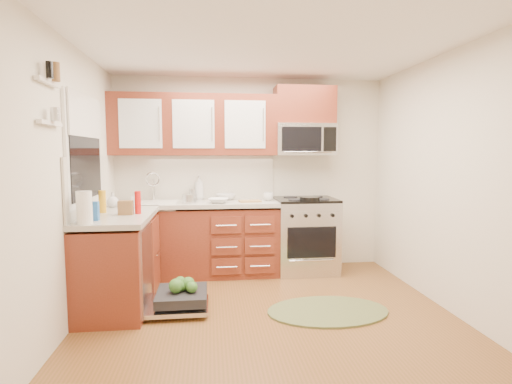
{
  "coord_description": "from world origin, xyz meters",
  "views": [
    {
      "loc": [
        -0.54,
        -3.52,
        1.53
      ],
      "look_at": [
        -0.03,
        0.85,
        1.1
      ],
      "focal_mm": 28.0,
      "sensor_mm": 36.0,
      "label": 1
    }
  ],
  "objects": [
    {
      "name": "wall_front",
      "position": [
        0.0,
        -1.75,
        1.25
      ],
      "size": [
        3.5,
        0.04,
        2.5
      ],
      "primitive_type": "cube",
      "color": "beige",
      "rests_on": "ground"
    },
    {
      "name": "cabinet_over_mw",
      "position": [
        0.68,
        1.57,
        2.13
      ],
      "size": [
        0.76,
        0.35,
        0.47
      ],
      "primitive_type": "cube",
      "color": "#5C2514",
      "rests_on": "ground"
    },
    {
      "name": "cutting_board",
      "position": [
        -0.05,
        1.35,
        0.93
      ],
      "size": [
        0.28,
        0.2,
        0.02
      ],
      "primitive_type": "cube",
      "rotation": [
        0.0,
        0.0,
        0.12
      ],
      "color": "#A17F49",
      "rests_on": "countertop_back"
    },
    {
      "name": "wall_left",
      "position": [
        -1.75,
        0.0,
        1.25
      ],
      "size": [
        0.04,
        3.5,
        2.5
      ],
      "primitive_type": "cube",
      "color": "beige",
      "rests_on": "ground"
    },
    {
      "name": "backsplash_back",
      "position": [
        -0.73,
        1.74,
        1.21
      ],
      "size": [
        2.05,
        0.02,
        0.57
      ],
      "primitive_type": "cube",
      "color": "beige",
      "rests_on": "ground"
    },
    {
      "name": "skillet",
      "position": [
        0.67,
        1.2,
        0.97
      ],
      "size": [
        0.26,
        0.26,
        0.05
      ],
      "primitive_type": "cylinder",
      "rotation": [
        0.0,
        0.0,
        -0.06
      ],
      "color": "black",
      "rests_on": "range"
    },
    {
      "name": "canister",
      "position": [
        -0.76,
        1.65,
        1.0
      ],
      "size": [
        0.12,
        0.12,
        0.15
      ],
      "primitive_type": "cylinder",
      "rotation": [
        0.0,
        0.0,
        0.39
      ],
      "color": "silver",
      "rests_on": "countertop_back"
    },
    {
      "name": "cup",
      "position": [
        0.2,
        1.46,
        0.98
      ],
      "size": [
        0.17,
        0.17,
        0.1
      ],
      "primitive_type": "imported",
      "rotation": [
        0.0,
        0.0,
        0.33
      ],
      "color": "#999999",
      "rests_on": "countertop_back"
    },
    {
      "name": "backsplash_left",
      "position": [
        -1.74,
        0.52,
        1.21
      ],
      "size": [
        0.02,
        1.25,
        0.57
      ],
      "primitive_type": "cube",
      "color": "beige",
      "rests_on": "ground"
    },
    {
      "name": "shelf_lower",
      "position": [
        -1.72,
        -0.35,
        1.75
      ],
      "size": [
        0.04,
        0.4,
        0.03
      ],
      "primitive_type": "cube",
      "color": "white",
      "rests_on": "ground"
    },
    {
      "name": "window_blind",
      "position": [
        -1.71,
        0.5,
        1.88
      ],
      "size": [
        0.02,
        0.96,
        0.4
      ],
      "primitive_type": "cube",
      "color": "white",
      "rests_on": "ground"
    },
    {
      "name": "paper_towel_roll",
      "position": [
        -1.6,
        -0.02,
        1.07
      ],
      "size": [
        0.14,
        0.14,
        0.28
      ],
      "primitive_type": "cylinder",
      "rotation": [
        0.0,
        0.0,
        -0.07
      ],
      "color": "white",
      "rests_on": "countertop_left"
    },
    {
      "name": "shelf_upper",
      "position": [
        -1.72,
        -0.35,
        2.05
      ],
      "size": [
        0.04,
        0.4,
        0.03
      ],
      "primitive_type": "cube",
      "color": "white",
      "rests_on": "ground"
    },
    {
      "name": "wooden_box",
      "position": [
        -1.36,
        0.47,
        0.99
      ],
      "size": [
        0.14,
        0.1,
        0.14
      ],
      "primitive_type": "cube",
      "rotation": [
        0.0,
        0.0,
        0.03
      ],
      "color": "brown",
      "rests_on": "countertop_left"
    },
    {
      "name": "soap_bottle_c",
      "position": [
        -1.62,
        1.05,
        1.01
      ],
      "size": [
        0.17,
        0.17,
        0.17
      ],
      "primitive_type": "imported",
      "rotation": [
        0.0,
        0.0,
        0.35
      ],
      "color": "#999999",
      "rests_on": "countertop_left"
    },
    {
      "name": "window",
      "position": [
        -1.74,
        0.5,
        1.55
      ],
      "size": [
        0.03,
        1.05,
        1.05
      ],
      "primitive_type": null,
      "color": "white",
      "rests_on": "ground"
    },
    {
      "name": "countertop_left",
      "position": [
        -1.44,
        0.53,
        0.9
      ],
      "size": [
        0.64,
        1.27,
        0.05
      ],
      "primitive_type": "cube",
      "color": "#B7B3A7",
      "rests_on": "base_cabinet_left"
    },
    {
      "name": "stock_pot",
      "position": [
        -0.79,
        1.33,
        0.98
      ],
      "size": [
        0.23,
        0.23,
        0.11
      ],
      "primitive_type": "cylinder",
      "rotation": [
        0.0,
        0.0,
        0.36
      ],
      "color": "silver",
      "rests_on": "countertop_back"
    },
    {
      "name": "base_cabinet_left",
      "position": [
        -1.45,
        0.52,
        0.42
      ],
      "size": [
        0.6,
        1.25,
        0.85
      ],
      "primitive_type": "cube",
      "color": "#5C2514",
      "rests_on": "ground"
    },
    {
      "name": "floor",
      "position": [
        0.0,
        0.0,
        0.0
      ],
      "size": [
        3.5,
        3.5,
        0.0
      ],
      "primitive_type": "plane",
      "color": "brown",
      "rests_on": "ground"
    },
    {
      "name": "blue_carton",
      "position": [
        -1.58,
        0.15,
        1.01
      ],
      "size": [
        0.11,
        0.06,
        0.17
      ],
      "primitive_type": "cube",
      "rotation": [
        0.0,
        0.0,
        -0.0
      ],
      "color": "#245FAC",
      "rests_on": "countertop_left"
    },
    {
      "name": "soap_bottle_b",
      "position": [
        -1.38,
        1.05,
        1.01
      ],
      "size": [
        0.09,
        0.1,
        0.17
      ],
      "primitive_type": "imported",
      "rotation": [
        0.0,
        0.0,
        0.22
      ],
      "color": "#999999",
      "rests_on": "countertop_left"
    },
    {
      "name": "upper_cabinets",
      "position": [
        -0.73,
        1.57,
        1.88
      ],
      "size": [
        2.05,
        0.35,
        0.75
      ],
      "primitive_type": null,
      "color": "#5C2514",
      "rests_on": "ground"
    },
    {
      "name": "dishwasher",
      "position": [
        -0.86,
        0.3,
        0.1
      ],
      "size": [
        0.7,
        0.6,
        0.2
      ],
      "primitive_type": null,
      "color": "silver",
      "rests_on": "ground"
    },
    {
      "name": "ceiling",
      "position": [
        0.0,
        0.0,
        2.5
      ],
      "size": [
        3.5,
        3.5,
        0.0
      ],
      "primitive_type": "plane",
      "rotation": [
        3.14,
        0.0,
        0.0
      ],
      "color": "white",
      "rests_on": "ground"
    },
    {
      "name": "red_bottle",
      "position": [
        -1.25,
        0.51,
        1.04
      ],
      "size": [
        0.07,
        0.07,
        0.23
      ],
      "primitive_type": "cylinder",
      "rotation": [
        0.0,
        0.0,
        -0.19
      ],
      "color": "red",
      "rests_on": "countertop_left"
    },
    {
      "name": "bowl_a",
      "position": [
        -0.44,
        1.28,
        0.95
      ],
      "size": [
        0.29,
        0.29,
        0.06
      ],
      "primitive_type": "imported",
      "rotation": [
        0.0,
        0.0,
        -0.23
      ],
      "color": "#999999",
      "rests_on": "countertop_back"
    },
    {
      "name": "sink",
      "position": [
        -1.25,
        1.42,
        0.8
      ],
      "size": [
        0.62,
        0.5,
        0.26
      ],
      "primitive_type": null,
      "color": "white",
      "rests_on": "ground"
    },
    {
      "name": "rug",
      "position": [
        0.58,
        0.08,
        0.01
      ],
      "size": [
        1.29,
        0.95,
        0.02
      ],
      "primitive_type": null,
      "rotation": [
        0.0,
        0.0,
        -0.17
      ],
      "color": "#546137",
      "rests_on": "ground"
    },
    {
      "name": "range",
      "position": [
        0.68,
        1.43,
        0.47
      ],
      "size": [
        0.76,
        0.64,
        0.95
      ],
      "primitive_type": null,
      "color": "silver",
      "rests_on": "ground"
    },
    {
      "name": "bowl_b",
      "position": [
        -0.34,
        1.6,
        0.96
      ],
      "size": [
        0.33,
        0.33,
        0.08
      ],
      "primitive_type": "imported",
      "rotation": [
        0.0,
        0.0,
        -0.4
      ],
      "color": "#999999",
      "rests_on": "countertop_back"
    },
    {
      "name": "microwave",
      "position": [
        0.68,
        1.55,
        1.7
      ],
      "size": [
        0.76,
        0.38,
        0.4
      ],
      "primitive_type": null,
      "color": "silver",
      "rests_on": "ground"
    },
    {
      "name": "countertop_back",
      "position": [
        -0.72,
        1.44,
        0.9
      ],
      "size": [
        2.07,
        0.64,
        0.05
      ],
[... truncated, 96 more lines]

